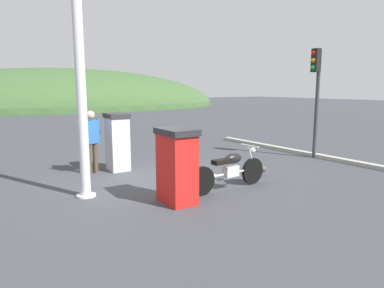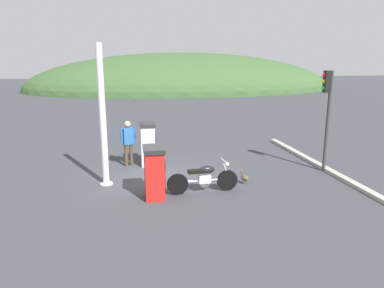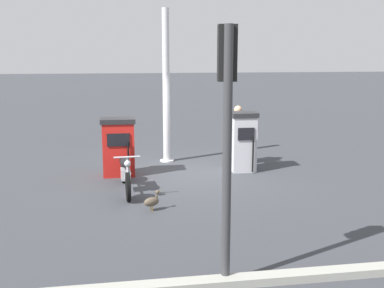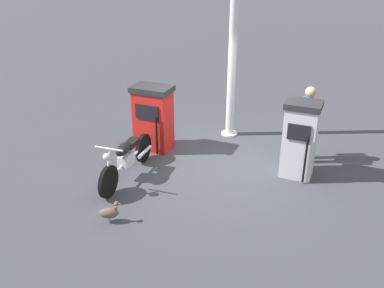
{
  "view_description": "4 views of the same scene",
  "coord_description": "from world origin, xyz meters",
  "px_view_note": "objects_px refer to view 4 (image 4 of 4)",
  "views": [
    {
      "loc": [
        -3.51,
        -7.38,
        2.26
      ],
      "look_at": [
        1.32,
        0.18,
        0.8
      ],
      "focal_mm": 32.38,
      "sensor_mm": 36.0,
      "label": 1
    },
    {
      "loc": [
        -0.81,
        -11.41,
        3.91
      ],
      "look_at": [
        1.2,
        0.15,
        1.09
      ],
      "focal_mm": 34.05,
      "sensor_mm": 36.0,
      "label": 2
    },
    {
      "loc": [
        11.76,
        -1.48,
        3.12
      ],
      "look_at": [
        0.94,
        0.1,
        0.99
      ],
      "focal_mm": 44.35,
      "sensor_mm": 36.0,
      "label": 3
    },
    {
      "loc": [
        7.51,
        2.58,
        4.21
      ],
      "look_at": [
        0.72,
        -0.29,
        0.73
      ],
      "focal_mm": 38.98,
      "sensor_mm": 36.0,
      "label": 4
    }
  ],
  "objects_px": {
    "fuel_pump_near": "(153,118)",
    "canopy_support_pole": "(233,51)",
    "attendant_person": "(307,119)",
    "fuel_pump_far": "(300,139)",
    "motorcycle_near_pump": "(126,158)",
    "wandering_duck": "(109,212)"
  },
  "relations": [
    {
      "from": "motorcycle_near_pump",
      "to": "attendant_person",
      "type": "relative_size",
      "value": 1.28
    },
    {
      "from": "fuel_pump_near",
      "to": "attendant_person",
      "type": "distance_m",
      "value": 3.36
    },
    {
      "from": "motorcycle_near_pump",
      "to": "canopy_support_pole",
      "type": "distance_m",
      "value": 3.52
    },
    {
      "from": "fuel_pump_near",
      "to": "attendant_person",
      "type": "height_order",
      "value": "attendant_person"
    },
    {
      "from": "wandering_duck",
      "to": "canopy_support_pole",
      "type": "xyz_separation_m",
      "value": [
        -4.3,
        0.7,
        1.88
      ]
    },
    {
      "from": "motorcycle_near_pump",
      "to": "wandering_duck",
      "type": "distance_m",
      "value": 1.52
    },
    {
      "from": "fuel_pump_near",
      "to": "motorcycle_near_pump",
      "type": "bearing_deg",
      "value": 6.1
    },
    {
      "from": "wandering_duck",
      "to": "motorcycle_near_pump",
      "type": "bearing_deg",
      "value": -160.46
    },
    {
      "from": "attendant_person",
      "to": "canopy_support_pole",
      "type": "distance_m",
      "value": 2.33
    },
    {
      "from": "fuel_pump_near",
      "to": "canopy_support_pole",
      "type": "xyz_separation_m",
      "value": [
        -1.43,
        1.36,
        1.32
      ]
    },
    {
      "from": "motorcycle_near_pump",
      "to": "wandering_duck",
      "type": "relative_size",
      "value": 5.26
    },
    {
      "from": "fuel_pump_near",
      "to": "motorcycle_near_pump",
      "type": "xyz_separation_m",
      "value": [
        1.45,
        0.16,
        -0.3
      ]
    },
    {
      "from": "motorcycle_near_pump",
      "to": "wandering_duck",
      "type": "xyz_separation_m",
      "value": [
        1.42,
        0.5,
        -0.25
      ]
    },
    {
      "from": "fuel_pump_near",
      "to": "canopy_support_pole",
      "type": "bearing_deg",
      "value": 136.42
    },
    {
      "from": "fuel_pump_far",
      "to": "motorcycle_near_pump",
      "type": "height_order",
      "value": "fuel_pump_far"
    },
    {
      "from": "attendant_person",
      "to": "wandering_duck",
      "type": "bearing_deg",
      "value": -36.15
    },
    {
      "from": "fuel_pump_near",
      "to": "fuel_pump_far",
      "type": "relative_size",
      "value": 0.94
    },
    {
      "from": "fuel_pump_far",
      "to": "motorcycle_near_pump",
      "type": "bearing_deg",
      "value": -64.88
    },
    {
      "from": "fuel_pump_near",
      "to": "motorcycle_near_pump",
      "type": "height_order",
      "value": "fuel_pump_near"
    },
    {
      "from": "fuel_pump_near",
      "to": "fuel_pump_far",
      "type": "distance_m",
      "value": 3.26
    },
    {
      "from": "canopy_support_pole",
      "to": "fuel_pump_far",
      "type": "bearing_deg",
      "value": 53.09
    },
    {
      "from": "fuel_pump_near",
      "to": "wandering_duck",
      "type": "distance_m",
      "value": 3.0
    }
  ]
}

